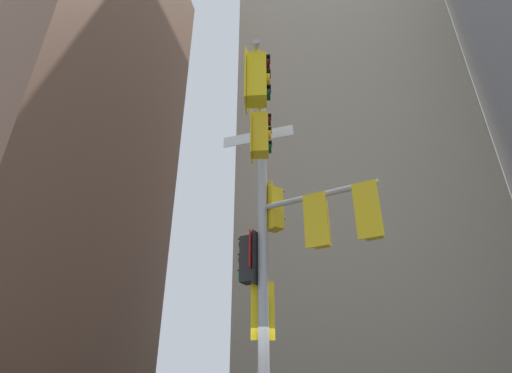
{
  "coord_description": "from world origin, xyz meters",
  "views": [
    {
      "loc": [
        1.46,
        -7.8,
        1.46
      ],
      "look_at": [
        -0.2,
        0.28,
        5.74
      ],
      "focal_mm": 27.24,
      "sensor_mm": 36.0,
      "label": 1
    }
  ],
  "objects": [
    {
      "name": "building_tower_left",
      "position": [
        -18.6,
        10.62,
        18.78
      ],
      "size": [
        15.81,
        15.81,
        37.57
      ],
      "primitive_type": "cube",
      "color": "brown",
      "rests_on": "ground"
    },
    {
      "name": "building_mid_block",
      "position": [
        3.51,
        22.36,
        27.08
      ],
      "size": [
        16.1,
        16.1,
        54.16
      ],
      "primitive_type": "cube",
      "color": "tan",
      "rests_on": "ground"
    },
    {
      "name": "signal_pole_assembly",
      "position": [
        0.4,
        -0.46,
        4.57
      ],
      "size": [
        3.38,
        3.6,
        8.05
      ],
      "color": "#9EA0A3",
      "rests_on": "ground"
    }
  ]
}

